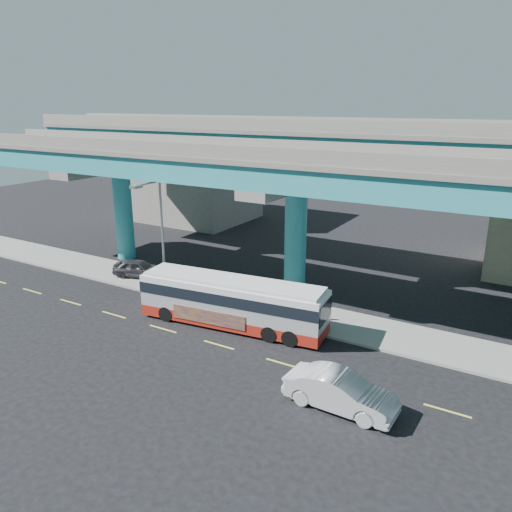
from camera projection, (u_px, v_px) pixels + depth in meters
The scene contains 10 objects.
ground at pixel (222, 343), 27.66m from camera, with size 120.00×120.00×0.00m, color black.
sidewalk at pixel (270, 308), 32.16m from camera, with size 70.00×4.00×0.15m, color gray.
lane_markings at pixel (219, 345), 27.41m from camera, with size 58.00×0.12×0.01m.
viaduct at pixel (298, 160), 32.43m from camera, with size 52.00×12.40×11.70m.
building_concrete at pixel (194, 179), 55.76m from camera, with size 12.00×10.00×9.00m, color gray.
transit_bus at pixel (232, 301), 29.34m from camera, with size 11.59×3.72×2.92m.
sedan at pixel (340, 392), 21.57m from camera, with size 4.98×1.86×1.62m, color silver.
parked_car at pixel (139, 268), 37.46m from camera, with size 4.15×2.64×1.31m, color #333237.
street_lamp at pixel (156, 222), 32.51m from camera, with size 0.50×2.58×7.95m.
stop_sign at pixel (287, 293), 29.63m from camera, with size 0.73×0.20×2.47m.
Camera 1 is at (14.32, -20.54, 12.83)m, focal length 35.00 mm.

